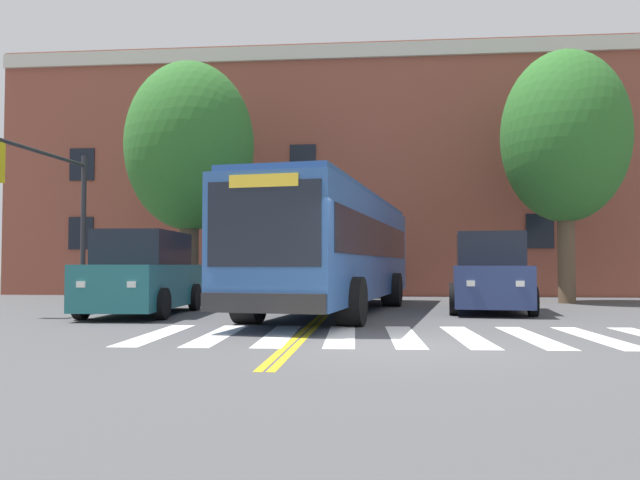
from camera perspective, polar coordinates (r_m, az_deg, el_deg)
name	(u,v)px	position (r m, az deg, el deg)	size (l,w,h in m)	color
ground_plane	(397,346)	(10.16, 7.09, -9.64)	(120.00, 120.00, 0.00)	#4C4C4F
crosswalk	(435,336)	(11.64, 10.49, -8.66)	(10.90, 3.96, 0.01)	white
lane_line_yellow_inner	(341,297)	(25.59, 1.95, -5.20)	(0.12, 36.00, 0.01)	gold
lane_line_yellow_outer	(345,297)	(25.58, 2.31, -5.20)	(0.12, 36.00, 0.01)	gold
city_bus	(336,248)	(17.25, 1.52, -0.71)	(4.31, 12.51, 3.22)	#2D5699
car_teal_near_lane	(144,275)	(17.03, -15.82, -3.10)	(2.34, 5.06, 2.18)	#236B70
car_navy_far_lane	(489,274)	(18.09, 15.18, -3.05)	(2.59, 4.99, 2.18)	navy
car_silver_behind_bus	(359,276)	(26.54, 3.60, -3.32)	(2.61, 4.82, 1.80)	#B7BABF
traffic_light_far_corner	(48,194)	(19.35, -23.63, 3.86)	(0.47, 4.51, 4.75)	#28282D
street_tree_curbside_large	(564,137)	(23.29, 21.45, 8.74)	(5.72, 5.77, 8.70)	brown
street_tree_curbside_small	(190,147)	(22.74, -11.81, 8.30)	(5.97, 6.22, 8.48)	#4C3D2D
building_facade	(414,178)	(29.65, 8.58, 5.58)	(36.23, 7.06, 10.69)	brown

